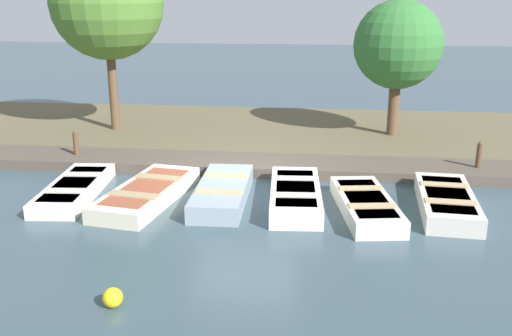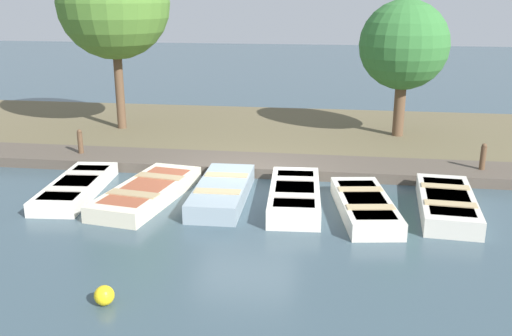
{
  "view_description": "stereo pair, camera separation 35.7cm",
  "coord_description": "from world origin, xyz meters",
  "px_view_note": "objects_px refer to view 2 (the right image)",
  "views": [
    {
      "loc": [
        12.94,
        1.78,
        4.43
      ],
      "look_at": [
        0.69,
        0.36,
        0.65
      ],
      "focal_mm": 40.0,
      "sensor_mm": 36.0,
      "label": 1
    },
    {
      "loc": [
        12.9,
        2.14,
        4.43
      ],
      "look_at": [
        0.69,
        0.36,
        0.65
      ],
      "focal_mm": 40.0,
      "sensor_mm": 36.0,
      "label": 2
    }
  ],
  "objects_px": {
    "rowboat_0": "(76,187)",
    "rowboat_5": "(447,203)",
    "park_tree_far_left": "(114,3)",
    "rowboat_4": "(365,206)",
    "buoy": "(104,295)",
    "mooring_post_far": "(482,161)",
    "park_tree_left": "(404,46)",
    "rowboat_2": "(222,191)",
    "rowboat_3": "(295,195)",
    "mooring_post_near": "(81,146)",
    "rowboat_1": "(147,192)"
  },
  "relations": [
    {
      "from": "mooring_post_far",
      "to": "park_tree_left",
      "type": "relative_size",
      "value": 0.21
    },
    {
      "from": "rowboat_0",
      "to": "mooring_post_near",
      "type": "distance_m",
      "value": 2.67
    },
    {
      "from": "rowboat_4",
      "to": "rowboat_5",
      "type": "relative_size",
      "value": 1.01
    },
    {
      "from": "rowboat_1",
      "to": "park_tree_left",
      "type": "distance_m",
      "value": 9.19
    },
    {
      "from": "mooring_post_near",
      "to": "mooring_post_far",
      "type": "xyz_separation_m",
      "value": [
        0.0,
        10.5,
        0.0
      ]
    },
    {
      "from": "rowboat_5",
      "to": "buoy",
      "type": "xyz_separation_m",
      "value": [
        4.6,
        -5.67,
        -0.05
      ]
    },
    {
      "from": "rowboat_1",
      "to": "mooring_post_near",
      "type": "height_order",
      "value": "mooring_post_near"
    },
    {
      "from": "rowboat_3",
      "to": "rowboat_0",
      "type": "bearing_deg",
      "value": -93.48
    },
    {
      "from": "rowboat_0",
      "to": "buoy",
      "type": "xyz_separation_m",
      "value": [
        4.59,
        2.59,
        -0.01
      ]
    },
    {
      "from": "park_tree_far_left",
      "to": "mooring_post_far",
      "type": "bearing_deg",
      "value": 71.84
    },
    {
      "from": "mooring_post_far",
      "to": "park_tree_far_left",
      "type": "relative_size",
      "value": 0.16
    },
    {
      "from": "rowboat_5",
      "to": "mooring_post_near",
      "type": "height_order",
      "value": "mooring_post_near"
    },
    {
      "from": "rowboat_3",
      "to": "mooring_post_near",
      "type": "relative_size",
      "value": 3.31
    },
    {
      "from": "rowboat_1",
      "to": "park_tree_far_left",
      "type": "bearing_deg",
      "value": -145.23
    },
    {
      "from": "mooring_post_far",
      "to": "rowboat_2",
      "type": "bearing_deg",
      "value": -68.52
    },
    {
      "from": "park_tree_left",
      "to": "rowboat_0",
      "type": "bearing_deg",
      "value": -51.42
    },
    {
      "from": "rowboat_3",
      "to": "rowboat_5",
      "type": "relative_size",
      "value": 1.02
    },
    {
      "from": "rowboat_4",
      "to": "mooring_post_far",
      "type": "xyz_separation_m",
      "value": [
        -2.8,
        2.95,
        0.28
      ]
    },
    {
      "from": "rowboat_0",
      "to": "buoy",
      "type": "distance_m",
      "value": 5.27
    },
    {
      "from": "rowboat_3",
      "to": "rowboat_5",
      "type": "height_order",
      "value": "rowboat_3"
    },
    {
      "from": "park_tree_far_left",
      "to": "rowboat_0",
      "type": "bearing_deg",
      "value": 11.1
    },
    {
      "from": "rowboat_1",
      "to": "park_tree_left",
      "type": "xyz_separation_m",
      "value": [
        -6.36,
        6.04,
        2.75
      ]
    },
    {
      "from": "rowboat_0",
      "to": "rowboat_2",
      "type": "distance_m",
      "value": 3.42
    },
    {
      "from": "rowboat_0",
      "to": "rowboat_5",
      "type": "xyz_separation_m",
      "value": [
        -0.0,
        8.26,
        0.04
      ]
    },
    {
      "from": "rowboat_1",
      "to": "park_tree_far_left",
      "type": "distance_m",
      "value": 7.84
    },
    {
      "from": "rowboat_4",
      "to": "buoy",
      "type": "height_order",
      "value": "rowboat_4"
    },
    {
      "from": "mooring_post_near",
      "to": "mooring_post_far",
      "type": "height_order",
      "value": "same"
    },
    {
      "from": "mooring_post_near",
      "to": "mooring_post_far",
      "type": "relative_size",
      "value": 1.0
    },
    {
      "from": "park_tree_far_left",
      "to": "park_tree_left",
      "type": "distance_m",
      "value": 9.05
    },
    {
      "from": "mooring_post_near",
      "to": "park_tree_far_left",
      "type": "distance_m",
      "value": 5.08
    },
    {
      "from": "rowboat_3",
      "to": "park_tree_left",
      "type": "xyz_separation_m",
      "value": [
        -6.21,
        2.75,
        2.72
      ]
    },
    {
      "from": "rowboat_1",
      "to": "buoy",
      "type": "distance_m",
      "value": 4.53
    },
    {
      "from": "rowboat_5",
      "to": "park_tree_far_left",
      "type": "xyz_separation_m",
      "value": [
        -5.96,
        -9.43,
        3.94
      ]
    },
    {
      "from": "rowboat_0",
      "to": "rowboat_5",
      "type": "relative_size",
      "value": 1.07
    },
    {
      "from": "rowboat_1",
      "to": "rowboat_4",
      "type": "height_order",
      "value": "rowboat_4"
    },
    {
      "from": "rowboat_2",
      "to": "rowboat_3",
      "type": "xyz_separation_m",
      "value": [
        0.06,
        1.63,
        0.0
      ]
    },
    {
      "from": "rowboat_4",
      "to": "park_tree_left",
      "type": "distance_m",
      "value": 7.22
    },
    {
      "from": "buoy",
      "to": "park_tree_far_left",
      "type": "relative_size",
      "value": 0.05
    },
    {
      "from": "rowboat_1",
      "to": "buoy",
      "type": "relative_size",
      "value": 11.46
    },
    {
      "from": "rowboat_1",
      "to": "mooring_post_near",
      "type": "relative_size",
      "value": 3.75
    },
    {
      "from": "rowboat_1",
      "to": "park_tree_left",
      "type": "relative_size",
      "value": 0.8
    },
    {
      "from": "rowboat_2",
      "to": "rowboat_5",
      "type": "height_order",
      "value": "rowboat_2"
    },
    {
      "from": "rowboat_2",
      "to": "mooring_post_far",
      "type": "height_order",
      "value": "mooring_post_far"
    },
    {
      "from": "rowboat_2",
      "to": "mooring_post_far",
      "type": "relative_size",
      "value": 3.32
    },
    {
      "from": "rowboat_4",
      "to": "rowboat_0",
      "type": "bearing_deg",
      "value": -102.0
    },
    {
      "from": "rowboat_3",
      "to": "mooring_post_near",
      "type": "height_order",
      "value": "mooring_post_near"
    },
    {
      "from": "rowboat_3",
      "to": "park_tree_far_left",
      "type": "relative_size",
      "value": 0.52
    },
    {
      "from": "rowboat_3",
      "to": "rowboat_4",
      "type": "bearing_deg",
      "value": 73.41
    },
    {
      "from": "rowboat_0",
      "to": "rowboat_3",
      "type": "distance_m",
      "value": 5.05
    },
    {
      "from": "park_tree_far_left",
      "to": "rowboat_5",
      "type": "bearing_deg",
      "value": 57.72
    }
  ]
}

